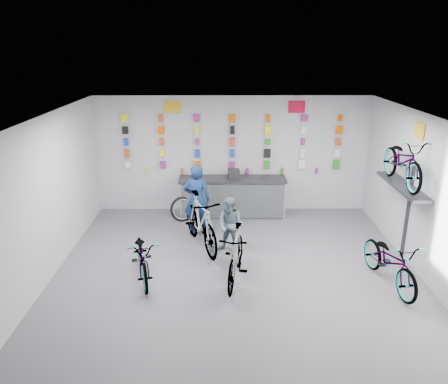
{
  "coord_description": "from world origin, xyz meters",
  "views": [
    {
      "loc": [
        -0.28,
        -6.98,
        4.21
      ],
      "look_at": [
        -0.23,
        1.4,
        1.36
      ],
      "focal_mm": 35.0,
      "sensor_mm": 36.0,
      "label": 1
    }
  ],
  "objects_px": {
    "bike_right": "(390,261)",
    "bike_service": "(201,222)",
    "customer": "(231,225)",
    "bike_left": "(143,257)",
    "counter": "(232,197)",
    "bike_center": "(236,255)",
    "clerk": "(197,200)"
  },
  "relations": [
    {
      "from": "bike_left",
      "to": "bike_right",
      "type": "relative_size",
      "value": 0.93
    },
    {
      "from": "bike_center",
      "to": "bike_right",
      "type": "height_order",
      "value": "bike_center"
    },
    {
      "from": "bike_service",
      "to": "clerk",
      "type": "relative_size",
      "value": 1.18
    },
    {
      "from": "bike_left",
      "to": "clerk",
      "type": "height_order",
      "value": "clerk"
    },
    {
      "from": "bike_left",
      "to": "counter",
      "type": "bearing_deg",
      "value": 46.34
    },
    {
      "from": "bike_left",
      "to": "bike_service",
      "type": "xyz_separation_m",
      "value": [
        1.03,
        1.3,
        0.16
      ]
    },
    {
      "from": "bike_right",
      "to": "customer",
      "type": "relative_size",
      "value": 1.48
    },
    {
      "from": "counter",
      "to": "clerk",
      "type": "distance_m",
      "value": 1.48
    },
    {
      "from": "counter",
      "to": "bike_service",
      "type": "bearing_deg",
      "value": -111.08
    },
    {
      "from": "customer",
      "to": "bike_center",
      "type": "bearing_deg",
      "value": -65.29
    },
    {
      "from": "bike_center",
      "to": "customer",
      "type": "bearing_deg",
      "value": 103.3
    },
    {
      "from": "bike_right",
      "to": "counter",
      "type": "bearing_deg",
      "value": 119.31
    },
    {
      "from": "counter",
      "to": "bike_center",
      "type": "distance_m",
      "value": 3.29
    },
    {
      "from": "clerk",
      "to": "bike_right",
      "type": "bearing_deg",
      "value": 152.92
    },
    {
      "from": "bike_left",
      "to": "bike_right",
      "type": "distance_m",
      "value": 4.55
    },
    {
      "from": "clerk",
      "to": "customer",
      "type": "bearing_deg",
      "value": 133.92
    },
    {
      "from": "bike_center",
      "to": "clerk",
      "type": "bearing_deg",
      "value": 121.19
    },
    {
      "from": "counter",
      "to": "bike_right",
      "type": "height_order",
      "value": "counter"
    },
    {
      "from": "clerk",
      "to": "customer",
      "type": "xyz_separation_m",
      "value": [
        0.75,
        -0.93,
        -0.23
      ]
    },
    {
      "from": "bike_center",
      "to": "customer",
      "type": "distance_m",
      "value": 1.19
    },
    {
      "from": "bike_left",
      "to": "bike_right",
      "type": "bearing_deg",
      "value": -18.08
    },
    {
      "from": "bike_center",
      "to": "bike_right",
      "type": "xyz_separation_m",
      "value": [
        2.8,
        -0.16,
        -0.04
      ]
    },
    {
      "from": "bike_center",
      "to": "bike_left",
      "type": "bearing_deg",
      "value": -173.43
    },
    {
      "from": "bike_left",
      "to": "bike_right",
      "type": "height_order",
      "value": "bike_right"
    },
    {
      "from": "bike_left",
      "to": "bike_service",
      "type": "bearing_deg",
      "value": 36.88
    },
    {
      "from": "bike_left",
      "to": "bike_center",
      "type": "height_order",
      "value": "bike_center"
    },
    {
      "from": "bike_right",
      "to": "bike_center",
      "type": "bearing_deg",
      "value": 167.17
    },
    {
      "from": "bike_left",
      "to": "clerk",
      "type": "xyz_separation_m",
      "value": [
        0.91,
        2.01,
        0.4
      ]
    },
    {
      "from": "counter",
      "to": "customer",
      "type": "bearing_deg",
      "value": -92.42
    },
    {
      "from": "counter",
      "to": "customer",
      "type": "relative_size",
      "value": 2.22
    },
    {
      "from": "bike_center",
      "to": "bike_service",
      "type": "relative_size",
      "value": 0.86
    },
    {
      "from": "bike_right",
      "to": "bike_service",
      "type": "bearing_deg",
      "value": 146.34
    }
  ]
}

